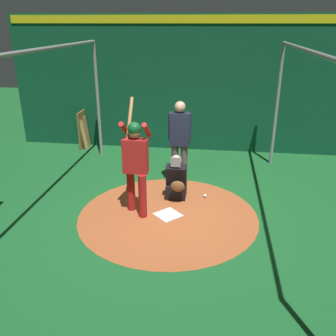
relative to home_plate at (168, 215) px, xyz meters
name	(u,v)px	position (x,y,z in m)	size (l,w,h in m)	color
ground_plane	(168,215)	(0.00, 0.00, -0.01)	(25.64, 25.64, 0.00)	#195B28
dirt_circle	(168,215)	(0.00, 0.00, -0.01)	(3.32, 3.32, 0.01)	#AD562D
home_plate	(168,215)	(0.00, 0.00, 0.00)	(0.42, 0.42, 0.01)	white
batter	(135,160)	(-0.03, -0.59, 1.06)	(0.68, 0.49, 2.10)	maroon
catcher	(176,182)	(-0.75, 0.07, 0.35)	(0.58, 0.40, 0.93)	black
umpire	(180,138)	(-1.50, 0.05, 1.03)	(0.23, 0.49, 1.83)	#4C4C51
back_wall	(188,84)	(-3.94, 0.00, 1.78)	(0.22, 9.64, 3.56)	#0F472D
cage_frame	(168,103)	(0.00, 0.00, 2.09)	(6.14, 4.53, 2.94)	gray
bat_rack	(85,130)	(-3.69, -2.90, 0.48)	(0.82, 0.18, 1.05)	olive
baseball_0	(205,196)	(-0.83, 0.65, 0.03)	(0.07, 0.07, 0.07)	white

